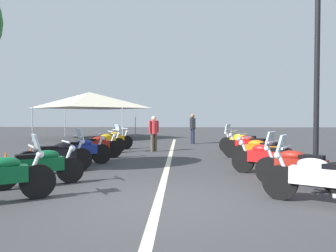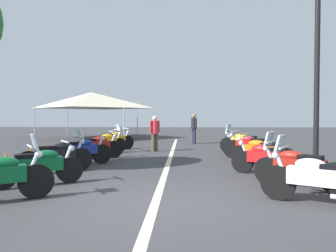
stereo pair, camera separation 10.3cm
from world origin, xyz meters
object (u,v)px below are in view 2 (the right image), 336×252
Objects in this scene: bystander_2 at (155,131)px; motorcycle_left_row_6 at (113,140)px; motorcycle_right_row_1 at (298,167)px; motorcycle_left_row_2 at (57,156)px; street_lamp_twin_globe at (317,42)px; traffic_cone_0 at (31,157)px; event_tent at (92,100)px; motorcycle_left_row_4 at (95,146)px; motorcycle_left_row_1 at (39,166)px; motorcycle_right_row_5 at (244,143)px; motorcycle_right_row_2 at (267,158)px; motorcycle_right_row_3 at (261,151)px; motorcycle_right_row_4 at (252,146)px; bystander_0 at (194,126)px; motorcycle_left_row_3 at (80,151)px; traffic_cone_1 at (6,163)px; motorcycle_right_row_0 at (319,179)px; motorcycle_left_row_5 at (104,142)px.

motorcycle_left_row_6 is at bearing 31.63° from bystander_2.
bystander_2 is (7.10, 3.71, 0.44)m from motorcycle_right_row_1.
motorcycle_left_row_2 is 7.69m from street_lamp_twin_globe.
event_tent is at bearing 7.86° from traffic_cone_0.
event_tent reaches higher than motorcycle_right_row_1.
street_lamp_twin_globe is at bearing -50.11° from motorcycle_left_row_4.
motorcycle_left_row_1 reaches higher than traffic_cone_0.
motorcycle_left_row_1 is at bearing 80.08° from motorcycle_right_row_5.
motorcycle_right_row_2 and motorcycle_right_row_3 have the same top height.
motorcycle_right_row_1 is 0.28× the size of event_tent.
motorcycle_left_row_1 is 0.28× the size of event_tent.
motorcycle_left_row_4 is 3.13m from motorcycle_left_row_6.
motorcycle_right_row_4 is 6.74m from bystander_0.
motorcycle_left_row_3 is 2.19m from traffic_cone_1.
motorcycle_left_row_2 is (1.67, 0.26, 0.02)m from motorcycle_left_row_1.
event_tent is (15.07, 3.15, 2.20)m from motorcycle_left_row_1.
motorcycle_right_row_2 is at bearing 105.18° from street_lamp_twin_globe.
motorcycle_left_row_6 is 0.33× the size of street_lamp_twin_globe.
street_lamp_twin_globe is 9.98m from bystander_0.
motorcycle_right_row_2 is at bearing -98.61° from traffic_cone_0.
motorcycle_left_row_3 is 0.35× the size of street_lamp_twin_globe.
motorcycle_right_row_0 is at bearing -65.13° from motorcycle_left_row_2.
street_lamp_twin_globe reaches higher than motorcycle_right_row_2.
motorcycle_right_row_3 is at bearing -23.37° from motorcycle_left_row_2.
motorcycle_right_row_5 is 3.10× the size of traffic_cone_1.
motorcycle_left_row_1 is at bearing -123.13° from motorcycle_left_row_3.
traffic_cone_0 is at bearing 37.97° from motorcycle_right_row_3.
motorcycle_right_row_1 reaches higher than motorcycle_right_row_4.
motorcycle_right_row_4 is at bearing 23.09° from street_lamp_twin_globe.
motorcycle_left_row_4 is at bearing -15.43° from motorcycle_right_row_0.
motorcycle_left_row_2 is 0.93× the size of motorcycle_left_row_3.
event_tent reaches higher than motorcycle_right_row_2.
motorcycle_right_row_4 is at bearing -73.71° from traffic_cone_0.
motorcycle_right_row_5 is at bearing -57.52° from motorcycle_right_row_3.
motorcycle_left_row_6 is at bearing 55.04° from motorcycle_left_row_3.
traffic_cone_0 is (0.94, 1.16, -0.18)m from motorcycle_left_row_2.
motorcycle_left_row_2 is 0.88× the size of motorcycle_right_row_4.
motorcycle_right_row_1 is 3.80m from street_lamp_twin_globe.
street_lamp_twin_globe is 3.11× the size of bystander_0.
street_lamp_twin_globe is 8.48× the size of traffic_cone_0.
motorcycle_left_row_3 is at bearing -6.40° from motorcycle_right_row_0.
motorcycle_right_row_5 is 8.68m from traffic_cone_1.
motorcycle_left_row_1 is 0.90× the size of motorcycle_right_row_5.
traffic_cone_1 is 6.72m from bystander_2.
traffic_cone_1 is (-3.27, 7.16, -0.18)m from motorcycle_right_row_4.
motorcycle_left_row_1 is 5.65m from motorcycle_right_row_1.
street_lamp_twin_globe is (-5.73, -6.82, 3.08)m from motorcycle_left_row_6.
traffic_cone_1 is (-4.86, 1.42, -0.17)m from motorcycle_left_row_5.
motorcycle_left_row_1 is 5.70m from motorcycle_right_row_0.
motorcycle_right_row_0 is 1.10× the size of motorcycle_right_row_1.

